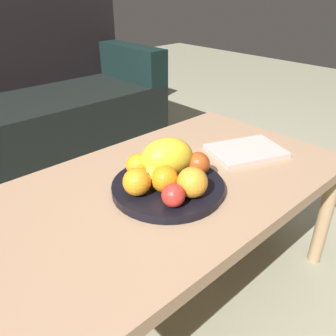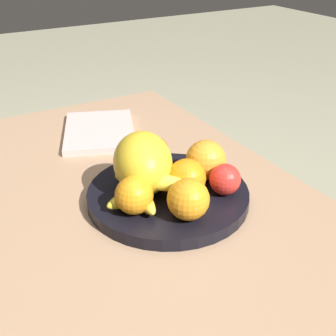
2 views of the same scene
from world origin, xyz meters
TOP-DOWN VIEW (x-y plane):
  - ground_plane at (0.00, 0.00)m, footprint 8.00×8.00m
  - coffee_table at (0.00, 0.00)m, footprint 1.16×0.66m
  - couch at (0.05, 1.37)m, footprint 1.70×0.70m
  - fruit_bowl at (-0.03, -0.04)m, footprint 0.32×0.32m
  - melon_large_front at (0.00, 0.00)m, footprint 0.19×0.17m
  - orange_front at (-0.07, -0.06)m, footprint 0.08×0.08m
  - orange_left at (-0.03, -0.13)m, footprint 0.08×0.08m
  - orange_right at (-0.07, 0.05)m, footprint 0.07×0.07m
  - orange_back at (-0.13, -0.02)m, footprint 0.08×0.08m
  - apple_front at (0.07, -0.06)m, footprint 0.07×0.07m
  - apple_left at (-0.10, -0.13)m, footprint 0.06×0.06m
  - banana_bunch at (-0.04, 0.02)m, footprint 0.15×0.16m
  - magazine at (0.34, -0.04)m, footprint 0.30×0.26m

SIDE VIEW (x-z plane):
  - ground_plane at x=0.00m, z-range 0.00..0.00m
  - couch at x=0.05m, z-range -0.15..0.75m
  - coffee_table at x=0.00m, z-range 0.18..0.64m
  - magazine at x=0.34m, z-range 0.46..0.47m
  - fruit_bowl at x=-0.03m, z-range 0.46..0.48m
  - banana_bunch at x=-0.04m, z-range 0.48..0.54m
  - apple_left at x=-0.10m, z-range 0.48..0.55m
  - apple_front at x=0.07m, z-range 0.48..0.55m
  - orange_right at x=-0.07m, z-range 0.48..0.55m
  - orange_front at x=-0.07m, z-range 0.48..0.56m
  - orange_back at x=-0.13m, z-range 0.48..0.56m
  - orange_left at x=-0.03m, z-range 0.48..0.57m
  - melon_large_front at x=0.00m, z-range 0.48..0.60m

